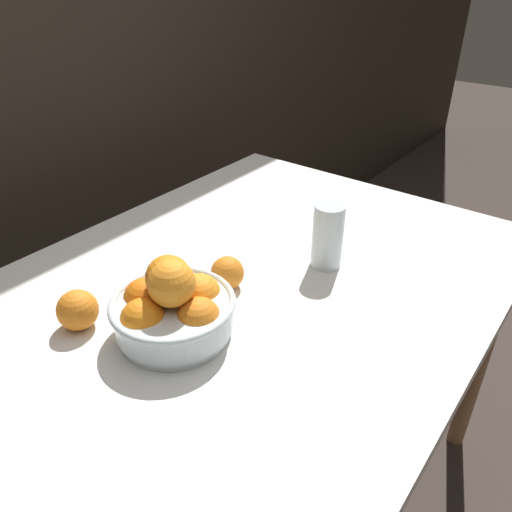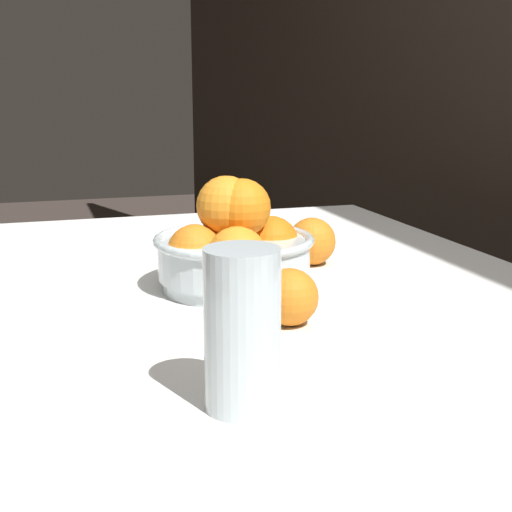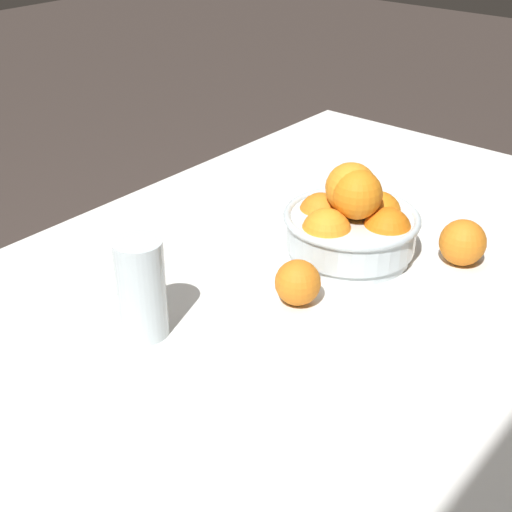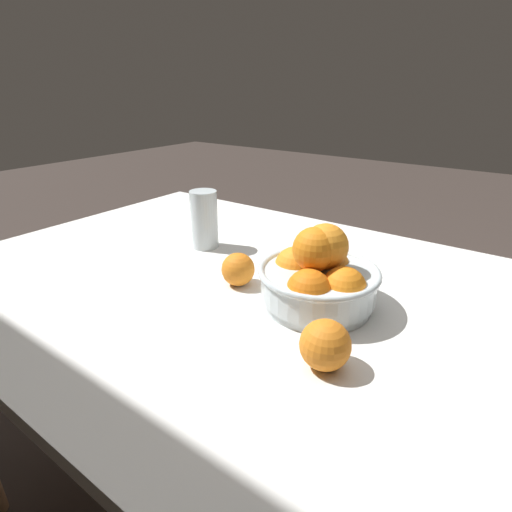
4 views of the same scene
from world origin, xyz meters
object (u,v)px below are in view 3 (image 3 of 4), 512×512
object	(u,v)px
juice_glass	(142,293)
fruit_bowl	(352,224)
orange_loose_front	(298,283)
orange_loose_near_bowl	(463,242)

from	to	relation	value
juice_glass	fruit_bowl	bearing A→B (deg)	165.12
fruit_bowl	orange_loose_front	distance (m)	0.17
juice_glass	orange_loose_near_bowl	distance (m)	0.53
juice_glass	orange_loose_front	size ratio (longest dim) A/B	2.11
fruit_bowl	juice_glass	distance (m)	0.38
juice_glass	orange_loose_front	distance (m)	0.23
juice_glass	orange_loose_front	xyz separation A→B (m)	(-0.20, 0.12, -0.03)
fruit_bowl	orange_loose_near_bowl	distance (m)	0.18
fruit_bowl	orange_loose_front	size ratio (longest dim) A/B	3.25
fruit_bowl	orange_loose_near_bowl	xyz separation A→B (m)	(-0.09, 0.15, -0.02)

